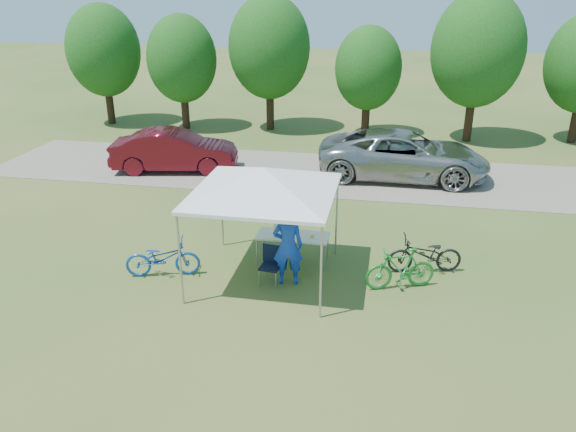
% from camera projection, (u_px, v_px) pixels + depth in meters
% --- Properties ---
extents(ground, '(100.00, 100.00, 0.00)m').
position_uv_depth(ground, '(266.00, 277.00, 13.36)').
color(ground, '#2D5119').
rests_on(ground, ground).
extents(gravel_strip, '(24.00, 5.00, 0.02)m').
position_uv_depth(gravel_strip, '(314.00, 173.00, 20.62)').
color(gravel_strip, gray).
rests_on(gravel_strip, ground).
extents(canopy, '(4.53, 4.53, 3.00)m').
position_uv_depth(canopy, '(264.00, 171.00, 12.34)').
color(canopy, '#A5A5AA').
rests_on(canopy, ground).
extents(treeline, '(24.89, 4.28, 6.30)m').
position_uv_depth(treeline, '(328.00, 55.00, 24.80)').
color(treeline, '#382314').
rests_on(treeline, ground).
extents(folding_table, '(1.78, 0.74, 0.73)m').
position_uv_depth(folding_table, '(293.00, 237.00, 13.83)').
color(folding_table, white).
rests_on(folding_table, ground).
extents(folding_chair, '(0.50, 0.51, 0.88)m').
position_uv_depth(folding_chair, '(271.00, 261.00, 12.98)').
color(folding_chair, black).
rests_on(folding_chair, ground).
extents(cooler, '(0.45, 0.31, 0.33)m').
position_uv_depth(cooler, '(283.00, 228.00, 13.79)').
color(cooler, white).
rests_on(cooler, folding_table).
extents(ice_cream_cup, '(0.09, 0.09, 0.07)m').
position_uv_depth(ice_cream_cup, '(313.00, 236.00, 13.67)').
color(ice_cream_cup, yellow).
rests_on(ice_cream_cup, folding_table).
extents(cyclist, '(0.76, 0.57, 1.90)m').
position_uv_depth(cyclist, '(288.00, 246.00, 12.74)').
color(cyclist, '#173FBE').
rests_on(cyclist, ground).
extents(bike_blue, '(1.85, 1.07, 0.92)m').
position_uv_depth(bike_blue, '(163.00, 258.00, 13.27)').
color(bike_blue, '#12479F').
rests_on(bike_blue, ground).
extents(bike_green, '(1.69, 0.99, 0.98)m').
position_uv_depth(bike_green, '(400.00, 269.00, 12.69)').
color(bike_green, '#1B7D2F').
rests_on(bike_green, ground).
extents(bike_dark, '(1.87, 1.00, 0.94)m').
position_uv_depth(bike_dark, '(425.00, 255.00, 13.41)').
color(bike_dark, black).
rests_on(bike_dark, ground).
extents(minivan, '(5.95, 2.76, 1.65)m').
position_uv_depth(minivan, '(403.00, 155.00, 19.85)').
color(minivan, '#A3A49F').
rests_on(minivan, gravel_strip).
extents(sedan, '(4.78, 2.43, 1.50)m').
position_uv_depth(sedan, '(175.00, 150.00, 20.64)').
color(sedan, '#560E18').
rests_on(sedan, gravel_strip).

